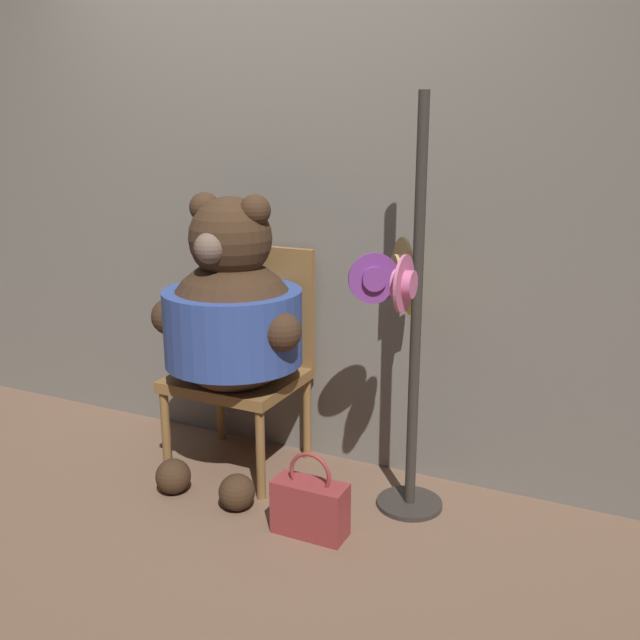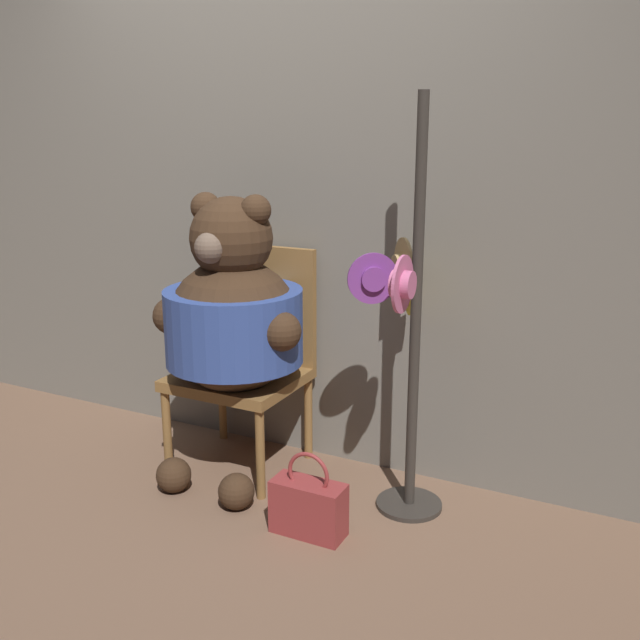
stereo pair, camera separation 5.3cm
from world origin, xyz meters
name	(u,v)px [view 2 (the right image)]	position (x,y,z in m)	size (l,w,h in m)	color
ground_plane	(231,491)	(0.00, 0.00, 0.00)	(14.00, 14.00, 0.00)	brown
wall_back	(290,210)	(0.00, 0.57, 1.19)	(8.00, 0.10, 2.38)	slate
chair	(248,352)	(-0.10, 0.33, 0.54)	(0.56, 0.51, 1.03)	olive
teddy_bear	(233,317)	(-0.06, 0.15, 0.76)	(0.74, 0.65, 1.30)	#3D2819
hat_display_rack	(406,325)	(0.71, 0.24, 0.80)	(0.37, 0.55, 1.70)	#332D28
handbag_on_ground	(308,506)	(0.47, -0.15, 0.12)	(0.30, 0.13, 0.35)	maroon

